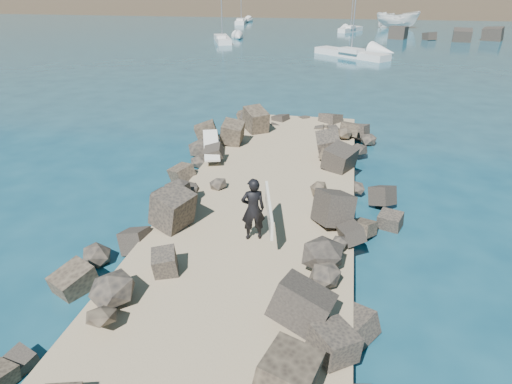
{
  "coord_description": "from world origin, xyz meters",
  "views": [
    {
      "loc": [
        2.43,
        -13.3,
        7.33
      ],
      "look_at": [
        0.0,
        -1.0,
        1.5
      ],
      "focal_mm": 32.0,
      "sensor_mm": 36.0,
      "label": 1
    }
  ],
  "objects_px": {
    "surfer_with_board": "(255,209)",
    "sailboat_e": "(241,22)",
    "surfboard_resting": "(211,148)",
    "boat_imported": "(398,19)"
  },
  "relations": [
    {
      "from": "sailboat_e",
      "to": "surfboard_resting",
      "type": "bearing_deg",
      "value": -78.11
    },
    {
      "from": "surfer_with_board",
      "to": "sailboat_e",
      "type": "relative_size",
      "value": 0.25
    },
    {
      "from": "surfer_with_board",
      "to": "sailboat_e",
      "type": "height_order",
      "value": "sailboat_e"
    },
    {
      "from": "boat_imported",
      "to": "sailboat_e",
      "type": "distance_m",
      "value": 28.01
    },
    {
      "from": "surfer_with_board",
      "to": "sailboat_e",
      "type": "bearing_deg",
      "value": 103.16
    },
    {
      "from": "surfboard_resting",
      "to": "surfer_with_board",
      "type": "bearing_deg",
      "value": -81.42
    },
    {
      "from": "surfboard_resting",
      "to": "surfer_with_board",
      "type": "relative_size",
      "value": 1.09
    },
    {
      "from": "boat_imported",
      "to": "sailboat_e",
      "type": "bearing_deg",
      "value": 91.02
    },
    {
      "from": "surfboard_resting",
      "to": "sailboat_e",
      "type": "distance_m",
      "value": 72.52
    },
    {
      "from": "boat_imported",
      "to": "surfer_with_board",
      "type": "bearing_deg",
      "value": -179.46
    }
  ]
}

